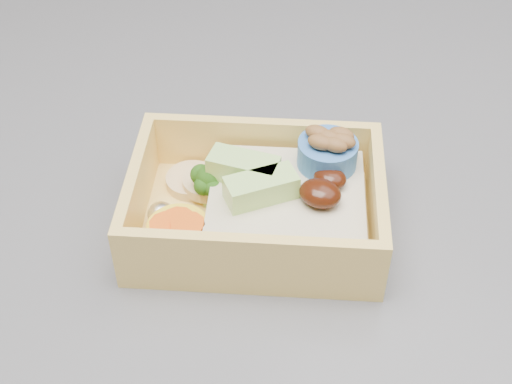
% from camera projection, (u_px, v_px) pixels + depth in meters
% --- Properties ---
extents(bento_box, '(0.19, 0.17, 0.06)m').
position_uv_depth(bento_box, '(264.00, 202.00, 0.46)').
color(bento_box, '#FFD269').
rests_on(bento_box, island).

